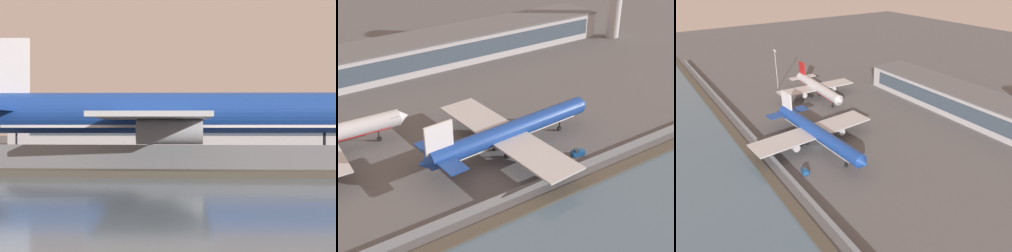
{
  "view_description": "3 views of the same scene",
  "coord_description": "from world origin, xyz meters",
  "views": [
    {
      "loc": [
        4.34,
        -71.59,
        3.8
      ],
      "look_at": [
        -1.74,
        -1.58,
        4.04
      ],
      "focal_mm": 70.0,
      "sensor_mm": 36.0,
      "label": 1
    },
    {
      "loc": [
        -56.92,
        -80.76,
        60.42
      ],
      "look_at": [
        -1.09,
        2.48,
        5.81
      ],
      "focal_mm": 50.0,
      "sensor_mm": 36.0,
      "label": 2
    },
    {
      "loc": [
        85.27,
        -46.89,
        57.01
      ],
      "look_at": [
        -0.45,
        11.33,
        4.92
      ],
      "focal_mm": 35.0,
      "sensor_mm": 36.0,
      "label": 3
    }
  ],
  "objects": [
    {
      "name": "apron_light_mast_apron_west",
      "position": [
        -62.68,
        13.31,
        11.0
      ],
      "size": [
        3.2,
        0.4,
        19.48
      ],
      "color": "#A8A8AD",
      "rests_on": "ground"
    },
    {
      "name": "ops_van",
      "position": [
        -50.84,
        25.91,
        1.28
      ],
      "size": [
        5.31,
        4.98,
        2.48
      ],
      "color": "yellow",
      "rests_on": "ground"
    },
    {
      "name": "ground_plane",
      "position": [
        0.0,
        0.0,
        0.0
      ],
      "size": [
        500.0,
        500.0,
        0.0
      ],
      "primitive_type": "plane",
      "color": "#565659"
    },
    {
      "name": "shoreline_seawall",
      "position": [
        0.0,
        -20.5,
        0.25
      ],
      "size": [
        320.0,
        3.0,
        0.5
      ],
      "color": "#474238",
      "rests_on": "ground"
    },
    {
      "name": "passenger_jet_silver",
      "position": [
        -40.06,
        23.32,
        5.07
      ],
      "size": [
        42.83,
        36.36,
        13.29
      ],
      "color": "silver",
      "rests_on": "ground"
    },
    {
      "name": "cargo_jet_blue",
      "position": [
        -1.48,
        0.36,
        5.3
      ],
      "size": [
        51.15,
        44.35,
        13.88
      ],
      "color": "#193D93",
      "rests_on": "ground"
    },
    {
      "name": "perimeter_fence",
      "position": [
        0.0,
        -16.0,
        1.19
      ],
      "size": [
        280.0,
        0.1,
        2.38
      ],
      "color": "slate",
      "rests_on": "ground"
    },
    {
      "name": "terminal_building",
      "position": [
        19.83,
        64.94,
        5.13
      ],
      "size": [
        118.23,
        18.72,
        10.24
      ],
      "color": "#B2B2B7",
      "rests_on": "ground"
    },
    {
      "name": "baggage_tug",
      "position": [
        10.93,
        -10.73,
        0.81
      ],
      "size": [
        3.45,
        2.19,
        1.8
      ],
      "color": "#19519E",
      "rests_on": "ground"
    }
  ]
}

